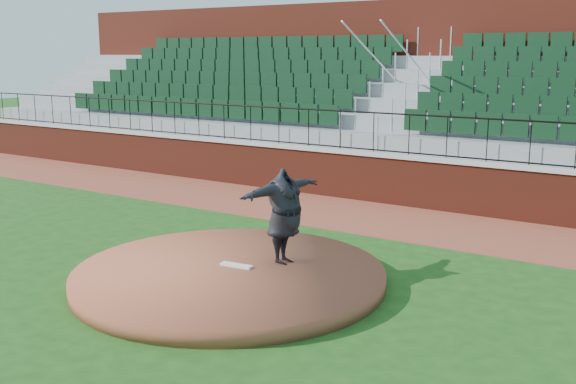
# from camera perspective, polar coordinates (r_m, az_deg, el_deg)

# --- Properties ---
(ground) EXTENTS (90.00, 90.00, 0.00)m
(ground) POSITION_cam_1_polar(r_m,az_deg,el_deg) (11.52, -4.13, -7.62)
(ground) COLOR #1A4714
(ground) RESTS_ON ground
(warning_track) EXTENTS (34.00, 3.20, 0.01)m
(warning_track) POSITION_cam_1_polar(r_m,az_deg,el_deg) (15.96, 7.70, -2.17)
(warning_track) COLOR brown
(warning_track) RESTS_ON ground
(field_wall) EXTENTS (34.00, 0.35, 1.20)m
(field_wall) POSITION_cam_1_polar(r_m,az_deg,el_deg) (17.26, 10.05, 0.83)
(field_wall) COLOR maroon
(field_wall) RESTS_ON ground
(wall_cap) EXTENTS (34.00, 0.45, 0.10)m
(wall_cap) POSITION_cam_1_polar(r_m,az_deg,el_deg) (17.15, 10.13, 2.96)
(wall_cap) COLOR #B7B7B7
(wall_cap) RESTS_ON field_wall
(wall_railing) EXTENTS (34.00, 0.05, 1.00)m
(wall_railing) POSITION_cam_1_polar(r_m,az_deg,el_deg) (17.08, 10.19, 4.78)
(wall_railing) COLOR black
(wall_railing) RESTS_ON wall_cap
(seating_stands) EXTENTS (34.00, 5.10, 4.60)m
(seating_stands) POSITION_cam_1_polar(r_m,az_deg,el_deg) (19.56, 13.42, 6.98)
(seating_stands) COLOR gray
(seating_stands) RESTS_ON ground
(concourse_wall) EXTENTS (34.00, 0.50, 5.50)m
(concourse_wall) POSITION_cam_1_polar(r_m,az_deg,el_deg) (22.18, 15.98, 8.54)
(concourse_wall) COLOR maroon
(concourse_wall) RESTS_ON ground
(pitchers_mound) EXTENTS (5.23, 5.23, 0.25)m
(pitchers_mound) POSITION_cam_1_polar(r_m,az_deg,el_deg) (11.47, -4.96, -7.06)
(pitchers_mound) COLOR brown
(pitchers_mound) RESTS_ON ground
(pitching_rubber) EXTENTS (0.59, 0.21, 0.04)m
(pitching_rubber) POSITION_cam_1_polar(r_m,az_deg,el_deg) (11.52, -4.39, -6.20)
(pitching_rubber) COLOR white
(pitching_rubber) RESTS_ON pitchers_mound
(pitcher) EXTENTS (0.70, 2.07, 1.65)m
(pitcher) POSITION_cam_1_polar(r_m,az_deg,el_deg) (11.48, -0.31, -2.05)
(pitcher) COLOR black
(pitcher) RESTS_ON pitchers_mound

